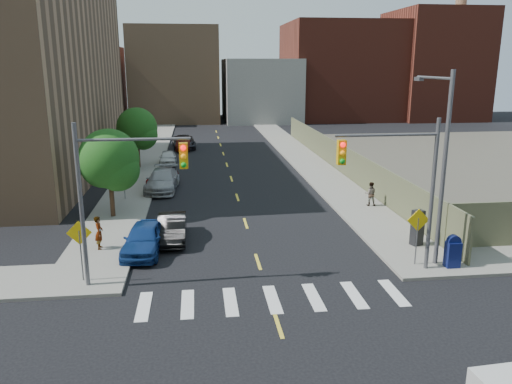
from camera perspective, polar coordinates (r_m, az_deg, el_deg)
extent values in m
plane|color=black|center=(17.14, 3.67, -18.13)|extent=(160.00, 160.00, 0.00)
cube|color=gray|center=(56.65, -11.83, 4.83)|extent=(3.50, 73.00, 0.15)
cube|color=gray|center=(57.40, 3.83, 5.23)|extent=(3.50, 73.00, 0.15)
cube|color=#606143|center=(44.67, 9.37, 3.96)|extent=(0.12, 44.00, 2.50)
cube|color=#592319|center=(86.42, -20.10, 11.44)|extent=(14.00, 18.00, 12.00)
cube|color=#8C6B4C|center=(86.27, -9.22, 13.10)|extent=(14.00, 16.00, 15.00)
cube|color=gray|center=(84.97, 0.47, 11.58)|extent=(12.00, 16.00, 10.00)
cube|color=#592319|center=(89.68, 9.47, 13.45)|extent=(18.00, 18.00, 16.00)
cube|color=#592319|center=(93.53, 19.57, 13.49)|extent=(14.00, 16.00, 18.00)
cylinder|color=#8C6B4C|center=(95.46, 22.08, 16.29)|extent=(1.80, 1.80, 28.00)
cylinder|color=#59595E|center=(21.51, -19.33, -1.81)|extent=(0.18, 0.18, 7.00)
cylinder|color=#59595E|center=(20.55, -13.82, 5.86)|extent=(4.50, 0.12, 0.12)
cube|color=#E5A50C|center=(20.51, -8.28, 4.13)|extent=(0.35, 0.30, 1.05)
cylinder|color=#59595E|center=(23.35, 19.46, -0.58)|extent=(0.18, 0.18, 7.00)
cylinder|color=#59595E|center=(21.91, 14.75, 6.31)|extent=(4.50, 0.12, 0.12)
cube|color=#E5A50C|center=(21.38, 9.74, 4.49)|extent=(0.35, 0.30, 1.05)
cylinder|color=#59595E|center=(23.87, 20.65, 2.10)|extent=(0.20, 0.20, 9.00)
cylinder|color=#59595E|center=(24.93, 19.70, 12.20)|extent=(0.12, 3.50, 0.12)
cube|color=#59595E|center=(26.38, 18.13, 12.18)|extent=(0.25, 0.60, 0.18)
cylinder|color=#59595E|center=(22.75, -19.33, -7.05)|extent=(0.06, 0.06, 2.40)
cube|color=yellow|center=(22.39, -19.56, -4.43)|extent=(1.06, 0.04, 1.06)
cylinder|color=#59595E|center=(24.31, 17.86, -5.55)|extent=(0.06, 0.06, 2.40)
cube|color=yellow|center=(23.97, 18.06, -3.07)|extent=(1.06, 0.04, 1.06)
cylinder|color=#59595E|center=(35.47, -14.82, 0.88)|extent=(0.06, 0.06, 2.40)
cube|color=yellow|center=(35.24, -14.94, 2.62)|extent=(1.06, 0.04, 1.06)
cylinder|color=#332114|center=(31.64, -16.15, -0.61)|extent=(0.28, 0.28, 2.64)
sphere|color=#174112|center=(31.13, -16.45, 3.67)|extent=(3.60, 3.60, 3.60)
sphere|color=#174112|center=(30.87, -15.55, 2.51)|extent=(2.64, 2.64, 2.64)
sphere|color=#174112|center=(31.66, -17.00, 3.02)|extent=(2.88, 2.88, 2.88)
cylinder|color=#332114|center=(46.17, -13.28, 4.19)|extent=(0.28, 0.28, 2.64)
sphere|color=#174112|center=(45.82, -13.45, 7.14)|extent=(3.60, 3.60, 3.60)
sphere|color=#174112|center=(45.55, -12.82, 6.38)|extent=(2.64, 2.64, 2.64)
sphere|color=#174112|center=(46.32, -13.86, 6.67)|extent=(2.88, 2.88, 2.88)
imported|color=navy|center=(25.64, -12.64, -5.19)|extent=(2.25, 4.63, 1.52)
imported|color=black|center=(27.12, -9.56, -4.09)|extent=(1.49, 4.22, 1.39)
imported|color=maroon|center=(39.52, -10.65, 1.59)|extent=(2.44, 4.56, 1.22)
imported|color=#939599|center=(37.87, -10.65, 1.32)|extent=(2.61, 5.59, 1.58)
imported|color=silver|center=(47.75, -10.03, 3.87)|extent=(1.60, 3.87, 1.31)
imported|color=#3C110C|center=(55.74, -8.27, 5.48)|extent=(1.67, 4.31, 1.40)
imported|color=black|center=(56.89, -8.24, 5.69)|extent=(2.84, 5.40, 1.45)
cube|color=#0E1854|center=(24.72, 21.54, -6.65)|extent=(0.63, 0.49, 1.20)
cylinder|color=#0E1854|center=(24.51, 21.68, -5.28)|extent=(0.62, 0.29, 0.62)
cube|color=black|center=(26.93, 17.95, -3.90)|extent=(0.67, 0.61, 1.85)
imported|color=gray|center=(26.34, -17.51, -4.44)|extent=(0.45, 0.65, 1.70)
imported|color=gray|center=(33.61, 12.95, -0.20)|extent=(0.90, 0.78, 1.58)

